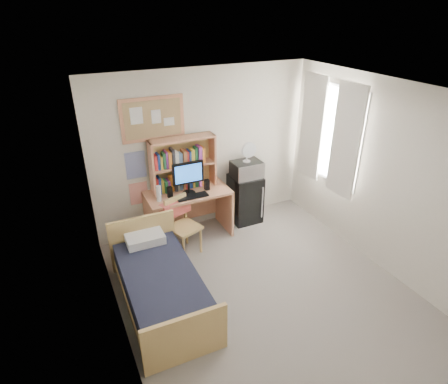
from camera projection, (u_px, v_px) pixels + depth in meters
name	position (u px, v px, depth m)	size (l,w,h in m)	color
floor	(268.00, 296.00, 4.89)	(3.60, 4.20, 0.02)	gray
ceiling	(281.00, 95.00, 3.71)	(3.60, 4.20, 0.02)	silver
wall_back	(203.00, 151.00, 5.99)	(3.60, 0.04, 2.60)	silver
wall_front	(435.00, 343.00, 2.61)	(3.60, 0.04, 2.60)	silver
wall_left	(115.00, 249.00, 3.61)	(0.04, 4.20, 2.60)	silver
wall_right	(388.00, 180.00, 4.99)	(0.04, 4.20, 2.60)	silver
window_unit	(329.00, 134.00, 5.80)	(0.10, 1.40, 1.70)	white
curtain_left	(346.00, 142.00, 5.46)	(0.04, 0.55, 1.70)	white
curtain_right	(312.00, 127.00, 6.11)	(0.04, 0.55, 1.70)	white
bulletin_board	(153.00, 119.00, 5.39)	(0.94, 0.03, 0.64)	tan
poster_wave	(136.00, 165.00, 5.58)	(0.30, 0.01, 0.42)	#283DA3
poster_japan	(139.00, 193.00, 5.79)	(0.28, 0.01, 0.36)	red
desk	(189.00, 214.00, 5.96)	(1.29, 0.65, 0.81)	tan
desk_chair	(184.00, 227.00, 5.53)	(0.45, 0.45, 0.90)	tan
mini_fridge	(245.00, 198.00, 6.42)	(0.49, 0.49, 0.83)	black
bed	(162.00, 289.00, 4.63)	(0.89, 1.77, 0.49)	black
hutch	(183.00, 164.00, 5.71)	(1.01, 0.26, 0.83)	tan
monitor	(188.00, 178.00, 5.61)	(0.48, 0.04, 0.51)	black
keyboard	(192.00, 196.00, 5.61)	(0.48, 0.15, 0.02)	black
speaker_left	(170.00, 192.00, 5.57)	(0.07, 0.07, 0.17)	black
speaker_right	(207.00, 185.00, 5.80)	(0.07, 0.07, 0.17)	black
water_bottle	(159.00, 193.00, 5.45)	(0.07, 0.07, 0.24)	silver
hoodie	(175.00, 208.00, 5.55)	(0.48, 0.15, 0.23)	#E76058
microwave	(246.00, 169.00, 6.16)	(0.47, 0.36, 0.27)	silver
desk_fan	(247.00, 153.00, 6.03)	(0.25, 0.25, 0.31)	silver
pillow	(145.00, 238.00, 5.10)	(0.51, 0.35, 0.12)	silver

